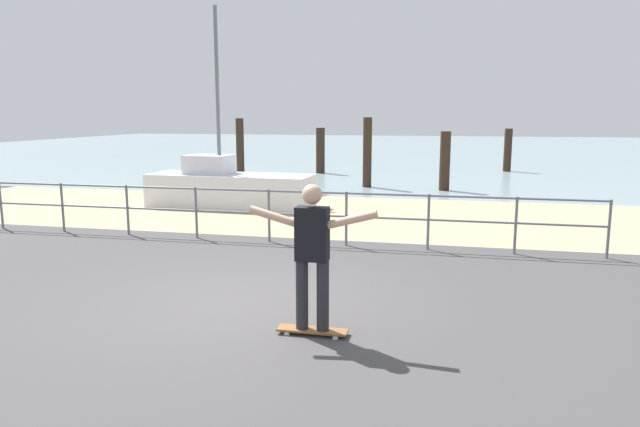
{
  "coord_description": "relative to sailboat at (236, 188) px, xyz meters",
  "views": [
    {
      "loc": [
        2.58,
        -6.93,
        2.48
      ],
      "look_at": [
        0.57,
        2.0,
        0.9
      ],
      "focal_mm": 32.36,
      "sensor_mm": 36.0,
      "label": 1
    }
  ],
  "objects": [
    {
      "name": "sea_surface",
      "position": [
        2.96,
        27.55,
        -0.52
      ],
      "size": [
        72.0,
        50.0,
        0.04
      ],
      "primitive_type": "cube",
      "color": "#849EA3",
      "rests_on": "ground"
    },
    {
      "name": "skateboarder",
      "position": [
        4.09,
        -8.35,
        0.49
      ],
      "size": [
        1.45,
        0.22,
        1.65
      ],
      "color": "#26262B",
      "rests_on": "skateboard"
    },
    {
      "name": "groyne_post_3",
      "position": [
        5.38,
        4.74,
        0.44
      ],
      "size": [
        0.34,
        0.34,
        1.93
      ],
      "primitive_type": "cylinder",
      "color": "#332319",
      "rests_on": "ground"
    },
    {
      "name": "railing_fence",
      "position": [
        1.39,
        -3.85,
        0.17
      ],
      "size": [
        13.76,
        0.05,
        1.05
      ],
      "color": "slate",
      "rests_on": "ground"
    },
    {
      "name": "groyne_post_0",
      "position": [
        -2.37,
        6.69,
        0.64
      ],
      "size": [
        0.3,
        0.3,
        2.32
      ],
      "primitive_type": "cylinder",
      "color": "#332319",
      "rests_on": "ground"
    },
    {
      "name": "sailboat",
      "position": [
        0.0,
        0.0,
        0.0
      ],
      "size": [
        4.99,
        1.58,
        5.22
      ],
      "color": "silver",
      "rests_on": "ground"
    },
    {
      "name": "ground_plane",
      "position": [
        2.96,
        -8.45,
        -0.52
      ],
      "size": [
        24.0,
        10.0,
        0.04
      ],
      "primitive_type": "cube",
      "color": "#474444",
      "rests_on": "ground"
    },
    {
      "name": "beach_strip",
      "position": [
        2.96,
        -0.45,
        -0.52
      ],
      "size": [
        24.0,
        6.0,
        0.04
      ],
      "primitive_type": "cube",
      "color": "tan",
      "rests_on": "ground"
    },
    {
      "name": "groyne_post_2",
      "position": [
        2.8,
        5.07,
        0.66
      ],
      "size": [
        0.3,
        0.3,
        2.37
      ],
      "primitive_type": "cylinder",
      "color": "#332319",
      "rests_on": "ground"
    },
    {
      "name": "groyne_post_4",
      "position": [
        7.97,
        11.8,
        0.41
      ],
      "size": [
        0.33,
        0.33,
        1.86
      ],
      "primitive_type": "cylinder",
      "color": "#332319",
      "rests_on": "ground"
    },
    {
      "name": "groyne_post_1",
      "position": [
        0.21,
        9.31,
        0.43
      ],
      "size": [
        0.37,
        0.37,
        1.91
      ],
      "primitive_type": "cylinder",
      "color": "#332319",
      "rests_on": "ground"
    },
    {
      "name": "skateboard",
      "position": [
        4.09,
        -8.35,
        -0.45
      ],
      "size": [
        0.8,
        0.2,
        0.08
      ],
      "color": "brown",
      "rests_on": "ground"
    }
  ]
}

